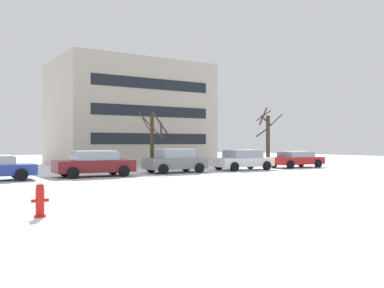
{
  "coord_description": "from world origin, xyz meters",
  "views": [
    {
      "loc": [
        0.79,
        -14.21,
        1.92
      ],
      "look_at": [
        13.68,
        5.77,
        1.88
      ],
      "focal_mm": 39.97,
      "sensor_mm": 36.0,
      "label": 1
    }
  ],
  "objects_px": {
    "parked_car_gray": "(175,161)",
    "parked_car_red": "(296,159)",
    "fire_hydrant": "(40,199)",
    "parked_car_maroon": "(94,163)",
    "parked_car_white": "(243,160)"
  },
  "relations": [
    {
      "from": "parked_car_gray",
      "to": "parked_car_maroon",
      "type": "bearing_deg",
      "value": -177.35
    },
    {
      "from": "fire_hydrant",
      "to": "parked_car_white",
      "type": "relative_size",
      "value": 0.2
    },
    {
      "from": "fire_hydrant",
      "to": "parked_car_white",
      "type": "bearing_deg",
      "value": 35.95
    },
    {
      "from": "parked_car_maroon",
      "to": "parked_car_red",
      "type": "height_order",
      "value": "parked_car_maroon"
    },
    {
      "from": "parked_car_white",
      "to": "parked_car_red",
      "type": "distance_m",
      "value": 5.57
    },
    {
      "from": "parked_car_maroon",
      "to": "parked_car_white",
      "type": "relative_size",
      "value": 1.02
    },
    {
      "from": "parked_car_maroon",
      "to": "fire_hydrant",
      "type": "bearing_deg",
      "value": -115.75
    },
    {
      "from": "fire_hydrant",
      "to": "parked_car_red",
      "type": "relative_size",
      "value": 0.2
    },
    {
      "from": "fire_hydrant",
      "to": "parked_car_maroon",
      "type": "height_order",
      "value": "parked_car_maroon"
    },
    {
      "from": "parked_car_maroon",
      "to": "parked_car_red",
      "type": "relative_size",
      "value": 0.99
    },
    {
      "from": "parked_car_maroon",
      "to": "parked_car_red",
      "type": "xyz_separation_m",
      "value": [
        16.69,
        0.27,
        -0.09
      ]
    },
    {
      "from": "fire_hydrant",
      "to": "parked_car_white",
      "type": "distance_m",
      "value": 21.03
    },
    {
      "from": "parked_car_gray",
      "to": "parked_car_red",
      "type": "distance_m",
      "value": 11.13
    },
    {
      "from": "parked_car_maroon",
      "to": "parked_car_white",
      "type": "xyz_separation_m",
      "value": [
        11.13,
        0.12,
        -0.02
      ]
    },
    {
      "from": "fire_hydrant",
      "to": "parked_car_maroon",
      "type": "xyz_separation_m",
      "value": [
        5.9,
        12.22,
        0.31
      ]
    }
  ]
}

